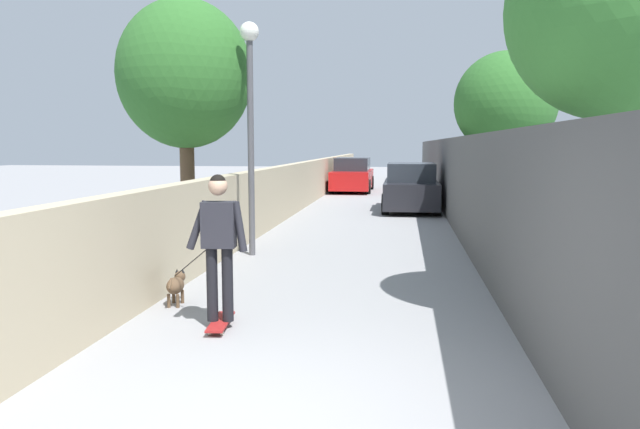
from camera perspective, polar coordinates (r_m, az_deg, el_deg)
ground_plane at (r=18.38m, az=4.69°, el=-0.02°), size 80.00×80.00×0.00m
wall_left at (r=16.64m, az=-4.05°, el=1.94°), size 48.00×0.30×1.54m
fence_right at (r=16.32m, az=12.87°, el=3.08°), size 48.00×0.30×2.32m
tree_right_near at (r=17.49m, az=17.22°, el=10.07°), size 2.78×2.78×4.68m
tree_left_mid at (r=12.58m, az=-12.72°, el=12.78°), size 2.68×2.68×5.01m
tree_right_far at (r=7.73m, az=26.31°, el=16.89°), size 2.40×2.40×4.87m
lamp_post at (r=11.58m, az=-6.65°, el=10.95°), size 0.36×0.36×4.40m
skateboard at (r=7.21m, az=-9.43°, el=-10.05°), size 0.82×0.28×0.08m
person_skateboarder at (r=6.99m, az=-9.59°, el=-1.99°), size 0.26×0.72×1.71m
dog at (r=8.27m, az=-13.51°, el=-6.50°), size 1.19×1.02×1.06m
car_near at (r=19.66m, az=8.64°, el=2.45°), size 3.93×1.80×1.54m
car_far at (r=27.55m, az=3.11°, el=3.70°), size 4.38×1.80×1.54m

